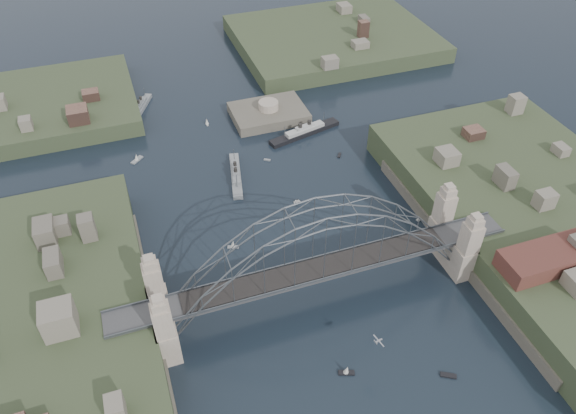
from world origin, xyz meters
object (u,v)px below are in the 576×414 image
Objects in this scene: ocean_liner at (305,132)px; bridge at (318,255)px; fort_island at (269,118)px; wharf_shed at (548,258)px; naval_cruiser_near at (236,175)px; naval_cruiser_far at (141,107)px.

bridge is at bearing -108.27° from ocean_liner.
wharf_shed reaches higher than fort_island.
ocean_liner is (24.33, 13.13, 0.00)m from naval_cruiser_near.
wharf_shed is at bearing -49.95° from naval_cruiser_near.
fort_island is 90.48m from wharf_shed.
bridge is 3.66× the size of ocean_liner.
ocean_liner is at bearing -60.08° from fort_island.
wharf_shed reaches higher than naval_cruiser_near.
bridge is at bearing -99.73° from fort_island.
fort_island is 1.10× the size of wharf_shed.
bridge is 72.14m from fort_island.
naval_cruiser_near is 27.64m from ocean_liner.
fort_island is at bearing 119.92° from ocean_liner.
bridge is at bearing -83.26° from naval_cruiser_near.
fort_island is at bearing -26.05° from naval_cruiser_far.
bridge is 91.58m from naval_cruiser_far.
fort_island is at bearing 110.85° from wharf_shed.
wharf_shed is at bearing -70.83° from ocean_liner.
wharf_shed is 1.35× the size of naval_cruiser_far.
naval_cruiser_far is (-36.04, 17.62, 1.16)m from fort_island.
naval_cruiser_near is (-17.27, -25.39, 1.21)m from fort_island.
ocean_liner is (7.06, -12.26, 1.21)m from fort_island.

